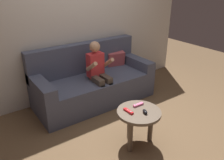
{
  "coord_description": "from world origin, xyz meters",
  "views": [
    {
      "loc": [
        -1.69,
        -1.8,
        1.88
      ],
      "look_at": [
        -0.08,
        0.49,
        0.6
      ],
      "focal_mm": 36.66,
      "sensor_mm": 36.0,
      "label": 1
    }
  ],
  "objects": [
    {
      "name": "coffee_table",
      "position": [
        -0.14,
        -0.13,
        0.37
      ],
      "size": [
        0.51,
        0.51,
        0.46
      ],
      "color": "brown",
      "rests_on": "ground"
    },
    {
      "name": "nunchuk_black",
      "position": [
        -0.12,
        -0.21,
        0.48
      ],
      "size": [
        0.07,
        0.1,
        0.05
      ],
      "color": "black",
      "rests_on": "coffee_table"
    },
    {
      "name": "game_remote_pink_near_edge",
      "position": [
        -0.07,
        -0.04,
        0.47
      ],
      "size": [
        0.14,
        0.04,
        0.03
      ],
      "color": "pink",
      "rests_on": "coffee_table"
    },
    {
      "name": "couch",
      "position": [
        -0.02,
        1.12,
        0.31
      ],
      "size": [
        1.89,
        0.8,
        0.91
      ],
      "color": "#474C60",
      "rests_on": "ground"
    },
    {
      "name": "game_remote_red_far_corner",
      "position": [
        -0.26,
        -0.08,
        0.47
      ],
      "size": [
        0.04,
        0.14,
        0.03
      ],
      "color": "red",
      "rests_on": "coffee_table"
    },
    {
      "name": "ground_plane",
      "position": [
        0.0,
        0.0,
        0.0
      ],
      "size": [
        8.38,
        8.38,
        0.0
      ],
      "primitive_type": "plane",
      "color": "brown"
    },
    {
      "name": "person_seated_on_couch",
      "position": [
        -0.02,
        0.93,
        0.58
      ],
      "size": [
        0.34,
        0.42,
        1.01
      ],
      "color": "#4C4238",
      "rests_on": "ground"
    },
    {
      "name": "wall_back",
      "position": [
        0.0,
        1.51,
        1.25
      ],
      "size": [
        4.19,
        0.05,
        2.5
      ],
      "primitive_type": "cube",
      "color": "beige",
      "rests_on": "ground"
    }
  ]
}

